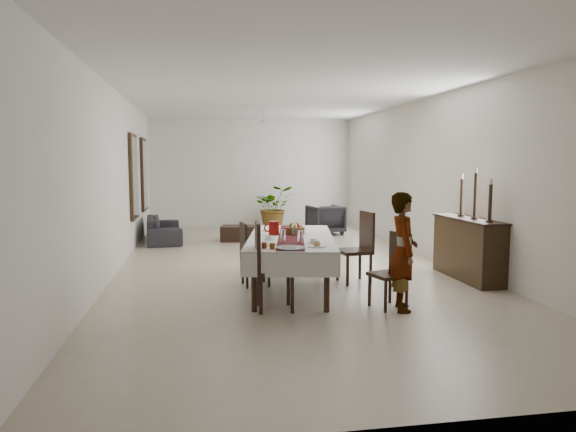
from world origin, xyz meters
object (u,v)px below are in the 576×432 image
(sideboard_body, at_px, (468,249))
(sofa, at_px, (164,229))
(red_pitcher, at_px, (274,228))
(woman, at_px, (403,252))
(dining_table_top, at_px, (291,239))

(sideboard_body, bearing_deg, sofa, 136.20)
(red_pitcher, height_order, sideboard_body, red_pitcher)
(woman, bearing_deg, red_pitcher, 55.72)
(dining_table_top, bearing_deg, sofa, 123.64)
(red_pitcher, bearing_deg, sideboard_body, -0.38)
(sofa, bearing_deg, woman, -157.01)
(dining_table_top, relative_size, sofa, 1.25)
(sideboard_body, relative_size, sofa, 0.80)
(woman, distance_m, sideboard_body, 2.33)
(dining_table_top, relative_size, woman, 1.65)
(red_pitcher, relative_size, woman, 0.14)
(dining_table_top, bearing_deg, sideboard_body, 13.92)
(sofa, bearing_deg, dining_table_top, -161.75)
(dining_table_top, distance_m, red_pitcher, 0.34)
(woman, xyz_separation_m, sideboard_body, (1.75, 1.51, -0.28))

